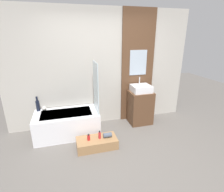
# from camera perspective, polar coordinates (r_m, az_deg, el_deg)

# --- Properties ---
(ground_plane) EXTENTS (12.00, 12.00, 0.00)m
(ground_plane) POSITION_cam_1_polar(r_m,az_deg,el_deg) (3.15, 3.41, -20.92)
(ground_plane) COLOR #605B56
(wall_tiled_back) EXTENTS (4.20, 0.06, 2.60)m
(wall_tiled_back) POSITION_cam_1_polar(r_m,az_deg,el_deg) (4.00, -3.60, 8.71)
(wall_tiled_back) COLOR #B7B2A8
(wall_tiled_back) RESTS_ON ground_plane
(wall_wood_accent) EXTENTS (0.79, 0.04, 2.60)m
(wall_wood_accent) POSITION_cam_1_polar(r_m,az_deg,el_deg) (4.22, 8.36, 9.18)
(wall_wood_accent) COLOR brown
(wall_wood_accent) RESTS_ON ground_plane
(bathtub) EXTENTS (1.31, 0.71, 0.50)m
(bathtub) POSITION_cam_1_polar(r_m,az_deg,el_deg) (3.88, -14.38, -8.70)
(bathtub) COLOR white
(bathtub) RESTS_ON ground_plane
(glass_shower_screen) EXTENTS (0.01, 0.52, 1.04)m
(glass_shower_screen) POSITION_cam_1_polar(r_m,az_deg,el_deg) (3.56, -5.30, 2.76)
(glass_shower_screen) COLOR silver
(glass_shower_screen) RESTS_ON bathtub
(wooden_step_bench) EXTENTS (0.76, 0.38, 0.19)m
(wooden_step_bench) POSITION_cam_1_polar(r_m,az_deg,el_deg) (3.45, -4.95, -15.02)
(wooden_step_bench) COLOR #997047
(wooden_step_bench) RESTS_ON ground_plane
(vanity_cabinet) EXTENTS (0.53, 0.47, 0.79)m
(vanity_cabinet) POSITION_cam_1_polar(r_m,az_deg,el_deg) (4.25, 9.11, -3.63)
(vanity_cabinet) COLOR brown
(vanity_cabinet) RESTS_ON ground_plane
(sink) EXTENTS (0.44, 0.39, 0.32)m
(sink) POSITION_cam_1_polar(r_m,az_deg,el_deg) (4.10, 9.45, 2.44)
(sink) COLOR white
(sink) RESTS_ON vanity_cabinet
(vase_tall_dark) EXTENTS (0.07, 0.07, 0.32)m
(vase_tall_dark) POSITION_cam_1_polar(r_m,az_deg,el_deg) (4.01, -23.09, -2.75)
(vase_tall_dark) COLOR black
(vase_tall_dark) RESTS_ON bathtub
(vase_round_light) EXTENTS (0.09, 0.09, 0.09)m
(vase_round_light) POSITION_cam_1_polar(r_m,az_deg,el_deg) (4.02, -21.25, -3.77)
(vase_round_light) COLOR silver
(vase_round_light) RESTS_ON bathtub
(bottle_soap_primary) EXTENTS (0.05, 0.05, 0.12)m
(bottle_soap_primary) POSITION_cam_1_polar(r_m,az_deg,el_deg) (3.35, -7.64, -13.27)
(bottle_soap_primary) COLOR red
(bottle_soap_primary) RESTS_ON wooden_step_bench
(bottle_soap_secondary) EXTENTS (0.05, 0.05, 0.16)m
(bottle_soap_secondary) POSITION_cam_1_polar(r_m,az_deg,el_deg) (3.37, -4.06, -12.61)
(bottle_soap_secondary) COLOR red
(bottle_soap_secondary) RESTS_ON wooden_step_bench
(towel_roll) EXTENTS (0.16, 0.09, 0.09)m
(towel_roll) POSITION_cam_1_polar(r_m,az_deg,el_deg) (3.41, -1.49, -12.63)
(towel_roll) COLOR #4C5666
(towel_roll) RESTS_ON wooden_step_bench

